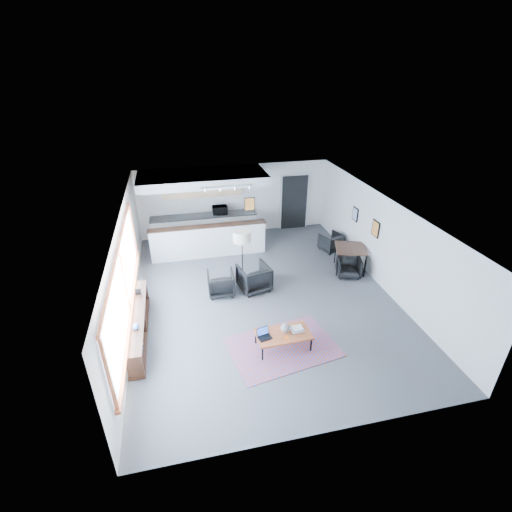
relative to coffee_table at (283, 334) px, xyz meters
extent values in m
cube|color=#474749|center=(0.06, 2.18, -0.38)|extent=(7.00, 9.00, 0.01)
cube|color=white|center=(0.06, 2.18, 2.23)|extent=(7.00, 9.00, 0.01)
cube|color=silver|center=(0.06, 6.69, 0.92)|extent=(7.00, 0.01, 2.60)
cube|color=silver|center=(0.06, -2.32, 0.92)|extent=(7.00, 0.01, 2.60)
cube|color=silver|center=(-3.45, 2.18, 0.92)|extent=(0.01, 9.00, 2.60)
cube|color=silver|center=(3.56, 2.18, 0.92)|extent=(0.01, 9.00, 2.60)
cube|color=#8CBFFF|center=(-3.41, 1.28, 1.12)|extent=(0.02, 5.80, 1.55)
cube|color=brown|center=(-3.38, 1.28, 0.32)|extent=(0.10, 5.95, 0.06)
cube|color=brown|center=(-3.39, 1.28, 1.92)|extent=(0.06, 5.95, 0.06)
cube|color=brown|center=(-3.39, -1.62, 1.12)|extent=(0.06, 0.06, 1.60)
cube|color=brown|center=(-3.39, 1.28, 1.12)|extent=(0.06, 0.06, 1.60)
cube|color=brown|center=(-3.39, 4.18, 1.12)|extent=(0.06, 0.06, 1.60)
cube|color=#331C11|center=(-3.24, 1.18, 0.24)|extent=(0.35, 3.00, 0.05)
cube|color=#331C11|center=(-3.24, 1.18, -0.33)|extent=(0.35, 3.00, 0.05)
cube|color=#331C11|center=(-3.24, -0.27, -0.05)|extent=(0.33, 0.04, 0.55)
cube|color=#331C11|center=(-3.24, 1.18, -0.05)|extent=(0.33, 0.04, 0.55)
cube|color=#331C11|center=(-3.24, 2.63, -0.05)|extent=(0.33, 0.04, 0.55)
cube|color=#3359A5|center=(-3.24, -0.12, -0.20)|extent=(0.18, 0.04, 0.20)
cube|color=silver|center=(-3.24, 0.05, -0.19)|extent=(0.18, 0.04, 0.22)
cube|color=maroon|center=(-3.24, 0.22, -0.18)|extent=(0.18, 0.04, 0.24)
cube|color=#331C11|center=(-3.24, 0.39, -0.20)|extent=(0.18, 0.04, 0.20)
cube|color=#3359A5|center=(-3.24, 0.56, -0.19)|extent=(0.18, 0.04, 0.22)
cube|color=silver|center=(-3.24, 0.73, -0.18)|extent=(0.18, 0.04, 0.24)
cube|color=maroon|center=(-3.24, 0.90, -0.20)|extent=(0.18, 0.04, 0.20)
cube|color=#331C11|center=(-3.24, 1.07, -0.19)|extent=(0.18, 0.04, 0.22)
cube|color=#3359A5|center=(-3.24, 1.24, -0.18)|extent=(0.18, 0.03, 0.24)
cube|color=silver|center=(-3.24, 1.41, -0.20)|extent=(0.18, 0.03, 0.20)
cube|color=maroon|center=(-3.24, 1.58, -0.19)|extent=(0.18, 0.03, 0.22)
cube|color=#331C11|center=(-3.24, 1.75, -0.18)|extent=(0.18, 0.04, 0.24)
cube|color=black|center=(-3.24, 1.98, 0.36)|extent=(0.14, 0.02, 0.18)
sphere|color=#264C99|center=(-3.22, 0.58, 0.34)|extent=(0.14, 0.14, 0.14)
cube|color=white|center=(-1.14, 4.88, 0.17)|extent=(3.80, 0.25, 1.10)
cube|color=#331C11|center=(-1.14, 4.88, 0.73)|extent=(3.85, 0.32, 0.04)
cube|color=white|center=(-1.14, 6.33, 0.07)|extent=(3.80, 0.60, 0.90)
cube|color=#2D2D2D|center=(-1.14, 6.33, 0.53)|extent=(3.82, 0.62, 0.04)
cube|color=tan|center=(-1.14, 6.48, 1.57)|extent=(2.80, 0.35, 0.70)
cube|color=white|center=(-1.14, 5.78, 2.07)|extent=(4.20, 1.80, 0.30)
cube|color=black|center=(0.26, 4.89, 1.37)|extent=(0.35, 0.03, 0.45)
cube|color=orange|center=(0.26, 4.88, 1.37)|extent=(0.30, 0.01, 0.40)
cube|color=black|center=(2.36, 6.60, 0.67)|extent=(1.00, 0.12, 2.10)
cube|color=white|center=(1.84, 6.61, 0.67)|extent=(0.06, 0.10, 2.10)
cube|color=white|center=(2.88, 6.61, 0.67)|extent=(0.06, 0.10, 2.10)
cube|color=white|center=(2.36, 6.61, 1.74)|extent=(1.10, 0.10, 0.06)
cube|color=silver|center=(-0.54, 4.38, 2.18)|extent=(1.60, 0.04, 0.04)
cylinder|color=silver|center=(-1.19, 4.38, 2.10)|extent=(0.07, 0.07, 0.09)
cylinder|color=silver|center=(-0.74, 4.38, 2.10)|extent=(0.07, 0.07, 0.09)
cylinder|color=silver|center=(-0.29, 4.38, 2.10)|extent=(0.07, 0.07, 0.09)
cylinder|color=silver|center=(0.16, 4.38, 2.10)|extent=(0.07, 0.07, 0.09)
cube|color=black|center=(3.53, 2.58, 1.17)|extent=(0.03, 0.38, 0.48)
cube|color=orange|center=(3.51, 2.58, 1.17)|extent=(0.00, 0.32, 0.42)
cube|color=black|center=(3.53, 3.88, 1.12)|extent=(0.03, 0.34, 0.44)
cube|color=#859FC5|center=(3.51, 3.88, 1.12)|extent=(0.00, 0.28, 0.38)
cube|color=#693A52|center=(0.00, 0.00, -0.37)|extent=(2.66, 2.04, 0.01)
cube|color=brown|center=(0.00, 0.00, 0.01)|extent=(1.27, 0.72, 0.05)
cube|color=black|center=(-0.56, -0.31, -0.19)|extent=(0.03, 0.03, 0.36)
cube|color=black|center=(-0.58, 0.26, -0.19)|extent=(0.03, 0.03, 0.36)
cube|color=black|center=(0.58, -0.26, -0.19)|extent=(0.03, 0.03, 0.36)
cube|color=black|center=(0.56, 0.31, -0.19)|extent=(0.03, 0.03, 0.36)
cube|color=black|center=(0.01, -0.29, -0.02)|extent=(1.19, 0.07, 0.03)
cube|color=black|center=(-0.01, 0.29, -0.02)|extent=(1.19, 0.07, 0.03)
cube|color=black|center=(-0.45, -0.06, 0.04)|extent=(0.34, 0.28, 0.02)
cube|color=black|center=(-0.48, 0.05, 0.14)|extent=(0.30, 0.12, 0.19)
cube|color=blue|center=(-0.47, 0.04, 0.14)|extent=(0.27, 0.10, 0.17)
sphere|color=gray|center=(0.06, 0.05, 0.14)|extent=(0.22, 0.22, 0.22)
cube|color=silver|center=(0.35, 0.04, 0.05)|extent=(0.30, 0.24, 0.03)
cube|color=#3359A5|center=(0.35, 0.04, 0.08)|extent=(0.27, 0.22, 0.03)
cube|color=silver|center=(0.34, 0.02, 0.11)|extent=(0.25, 0.20, 0.03)
cube|color=#E5590C|center=(0.02, -0.18, 0.03)|extent=(0.11, 0.11, 0.01)
imported|color=black|center=(-1.07, 2.54, 0.00)|extent=(0.75, 0.70, 0.74)
imported|color=black|center=(-0.12, 2.56, 0.05)|extent=(0.97, 0.93, 0.84)
cylinder|color=black|center=(-0.38, 2.92, -0.36)|extent=(0.40, 0.40, 0.03)
cylinder|color=black|center=(-0.38, 2.92, 0.37)|extent=(0.03, 0.03, 1.44)
cylinder|color=beige|center=(-0.38, 2.92, 1.18)|extent=(0.65, 0.65, 0.32)
cube|color=#331C11|center=(3.06, 3.00, 0.38)|extent=(1.17, 1.17, 0.04)
cylinder|color=black|center=(2.54, 2.75, -0.01)|extent=(0.05, 0.05, 0.74)
cylinder|color=black|center=(2.80, 3.52, -0.01)|extent=(0.05, 0.05, 0.74)
cylinder|color=black|center=(3.31, 2.48, -0.01)|extent=(0.05, 0.05, 0.74)
cylinder|color=black|center=(3.58, 3.26, -0.01)|extent=(0.05, 0.05, 0.74)
imported|color=black|center=(2.88, 2.67, -0.08)|extent=(0.71, 0.69, 0.60)
imported|color=black|center=(3.02, 4.38, -0.08)|extent=(0.70, 0.68, 0.58)
imported|color=black|center=(-0.55, 6.33, 0.73)|extent=(0.54, 0.31, 0.36)
camera|label=1|loc=(-2.07, -6.30, 5.54)|focal=26.00mm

